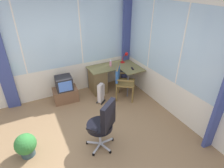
{
  "coord_description": "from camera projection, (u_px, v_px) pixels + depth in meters",
  "views": [
    {
      "loc": [
        -0.77,
        -2.66,
        2.95
      ],
      "look_at": [
        0.96,
        0.71,
        0.8
      ],
      "focal_mm": 29.69,
      "sensor_mm": 36.0,
      "label": 1
    }
  ],
  "objects": [
    {
      "name": "east_window_panel",
      "position": [
        180.0,
        62.0,
        4.05
      ],
      "size": [
        0.07,
        4.27,
        2.75
      ],
      "color": "silver",
      "rests_on": "ground"
    },
    {
      "name": "desk",
      "position": [
        100.0,
        79.0,
        5.46
      ],
      "size": [
        1.42,
        1.03,
        0.73
      ],
      "color": "olive",
      "rests_on": "ground"
    },
    {
      "name": "desk_lamp",
      "position": [
        126.0,
        56.0,
        5.57
      ],
      "size": [
        0.24,
        0.2,
        0.33
      ],
      "color": "red",
      "rests_on": "desk"
    },
    {
      "name": "north_window_panel",
      "position": [
        54.0,
        49.0,
        4.82
      ],
      "size": [
        4.51,
        0.07,
        2.75
      ],
      "color": "silver",
      "rests_on": "ground"
    },
    {
      "name": "office_chair",
      "position": [
        103.0,
        122.0,
        3.44
      ],
      "size": [
        0.61,
        0.6,
        1.09
      ],
      "color": "#B7B7BF",
      "rests_on": "ground"
    },
    {
      "name": "space_heater",
      "position": [
        101.0,
        93.0,
        4.99
      ],
      "size": [
        0.29,
        0.27,
        0.56
      ],
      "color": "silver",
      "rests_on": "ground"
    },
    {
      "name": "curtain_corner",
      "position": [
        127.0,
        41.0,
        5.6
      ],
      "size": [
        0.31,
        0.09,
        2.65
      ],
      "primitive_type": "cube",
      "rotation": [
        0.0,
        0.0,
        0.07
      ],
      "color": "#3B4785",
      "rests_on": "ground"
    },
    {
      "name": "tv_remote",
      "position": [
        132.0,
        69.0,
        5.27
      ],
      "size": [
        0.08,
        0.16,
        0.02
      ],
      "primitive_type": "cube",
      "rotation": [
        0.0,
        0.0,
        -0.26
      ],
      "color": "black",
      "rests_on": "desk"
    },
    {
      "name": "curtain_north_left",
      "position": [
        0.0,
        60.0,
        4.28
      ],
      "size": [
        0.31,
        0.1,
        2.65
      ],
      "primitive_type": "cube",
      "rotation": [
        0.0,
        0.0,
        -0.12
      ],
      "color": "#3B4785",
      "rests_on": "ground"
    },
    {
      "name": "tv_on_stand",
      "position": [
        65.0,
        90.0,
        5.03
      ],
      "size": [
        0.67,
        0.48,
        0.73
      ],
      "color": "brown",
      "rests_on": "ground"
    },
    {
      "name": "potted_plant",
      "position": [
        26.0,
        145.0,
        3.45
      ],
      "size": [
        0.4,
        0.4,
        0.48
      ],
      "color": "#324B4F",
      "rests_on": "ground"
    },
    {
      "name": "ground",
      "position": [
        86.0,
        144.0,
        3.83
      ],
      "size": [
        5.51,
        5.27,
        0.06
      ],
      "primitive_type": "cube",
      "color": "#8D6D4B"
    },
    {
      "name": "wooden_armchair",
      "position": [
        121.0,
        79.0,
        5.04
      ],
      "size": [
        0.67,
        0.67,
        0.92
      ],
      "color": "olive",
      "rests_on": "ground"
    },
    {
      "name": "spray_bottle",
      "position": [
        111.0,
        63.0,
        5.4
      ],
      "size": [
        0.06,
        0.06,
        0.22
      ],
      "color": "pink",
      "rests_on": "desk"
    }
  ]
}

